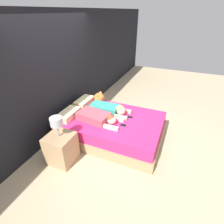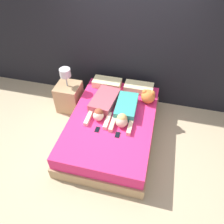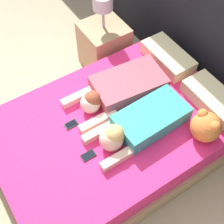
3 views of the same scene
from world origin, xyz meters
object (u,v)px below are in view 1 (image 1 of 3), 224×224
cell_phone_right (130,117)px  plush_toy (99,98)px  pillow_head_right (84,102)px  cell_phone_left (123,125)px  bed (112,127)px  nightstand (61,147)px  person_left (98,117)px  person_right (110,109)px  pillow_head_left (69,114)px

cell_phone_right → plush_toy: bearing=68.7°
pillow_head_right → cell_phone_left: (-0.50, -1.22, -0.06)m
bed → nightstand: bearing=151.5°
plush_toy → nightstand: bearing=-179.9°
cell_phone_left → plush_toy: 1.17m
pillow_head_right → cell_phone_left: pillow_head_right is taller
pillow_head_right → plush_toy: plush_toy is taller
pillow_head_right → person_left: person_left is taller
plush_toy → bed: bearing=-133.1°
person_right → cell_phone_left: 0.61m
bed → person_left: person_left is taller
pillow_head_left → pillow_head_right: same height
pillow_head_left → cell_phone_left: bearing=-82.7°
pillow_head_right → plush_toy: size_ratio=2.07×
cell_phone_left → pillow_head_right: bearing=67.6°
cell_phone_left → nightstand: (-0.90, 0.91, -0.18)m
pillow_head_right → pillow_head_left: bearing=180.0°
cell_phone_left → person_right: bearing=51.6°
plush_toy → person_left: bearing=-155.3°
nightstand → pillow_head_right: bearing=12.7°
bed → pillow_head_right: 1.01m
bed → nightstand: 1.22m
person_left → plush_toy: bearing=24.7°
bed → cell_phone_right: 0.47m
bed → nightstand: (-1.07, 0.58, 0.08)m
person_left → cell_phone_left: person_left is taller
cell_phone_left → cell_phone_right: same height
person_right → cell_phone_left: size_ratio=7.80×
bed → nightstand: size_ratio=2.26×
pillow_head_right → plush_toy: (0.22, -0.31, 0.07)m
person_left → cell_phone_left: (0.05, -0.56, -0.08)m
cell_phone_left → bed: bearing=61.9°
person_left → pillow_head_right: bearing=50.4°
pillow_head_right → cell_phone_left: size_ratio=4.76×
person_left → person_right: (0.42, -0.08, 0.00)m
cell_phone_left → cell_phone_right: (0.36, -0.03, 0.00)m
bed → cell_phone_right: bearing=-62.8°
pillow_head_left → cell_phone_left: (0.16, -1.22, -0.06)m
bed → cell_phone_right: cell_phone_right is taller
bed → pillow_head_left: size_ratio=3.85×
pillow_head_right → person_right: (-0.13, -0.75, 0.02)m
person_right → nightstand: bearing=161.1°
plush_toy → pillow_head_left: bearing=160.5°
person_left → plush_toy: 0.85m
pillow_head_left → person_right: (0.53, -0.75, 0.02)m
cell_phone_left → plush_toy: size_ratio=0.43×
plush_toy → person_right: bearing=-128.5°
pillow_head_right → person_left: bearing=-129.6°
bed → person_right: person_right is taller
pillow_head_left → cell_phone_right: 1.35m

